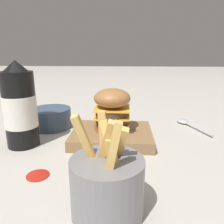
{
  "coord_description": "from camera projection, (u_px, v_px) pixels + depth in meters",
  "views": [
    {
      "loc": [
        0.01,
        -0.47,
        0.23
      ],
      "look_at": [
        -0.02,
        0.07,
        0.08
      ],
      "focal_mm": 35.0,
      "sensor_mm": 36.0,
      "label": 1
    }
  ],
  "objects": [
    {
      "name": "fries_basket",
      "position": [
        107.0,
        185.0,
        0.31
      ],
      "size": [
        0.1,
        0.1,
        0.15
      ],
      "color": "slate",
      "rests_on": "ground_plane"
    },
    {
      "name": "ketchup_bottle",
      "position": [
        20.0,
        108.0,
        0.52
      ],
      "size": [
        0.08,
        0.08,
        0.21
      ],
      "color": "black",
      "rests_on": "ground_plane"
    },
    {
      "name": "burger",
      "position": [
        112.0,
        109.0,
        0.56
      ],
      "size": [
        0.09,
        0.09,
        0.11
      ],
      "color": "#9E6638",
      "rests_on": "serving_board"
    },
    {
      "name": "spoon",
      "position": [
        186.0,
        123.0,
        0.7
      ],
      "size": [
        0.07,
        0.15,
        0.01
      ],
      "rotation": [
        0.0,
        0.0,
        1.93
      ],
      "color": "#B2B2B7",
      "rests_on": "ground_plane"
    },
    {
      "name": "ketchup_puddle",
      "position": [
        38.0,
        175.0,
        0.41
      ],
      "size": [
        0.04,
        0.04,
        0.0
      ],
      "color": "#B21E14",
      "rests_on": "ground_plane"
    },
    {
      "name": "ground_plane",
      "position": [
        120.0,
        151.0,
        0.51
      ],
      "size": [
        6.0,
        6.0,
        0.0
      ],
      "primitive_type": "plane",
      "color": "#B7B2A8"
    },
    {
      "name": "side_bowl",
      "position": [
        51.0,
        117.0,
        0.67
      ],
      "size": [
        0.12,
        0.12,
        0.06
      ],
      "color": "#384C66",
      "rests_on": "ground_plane"
    },
    {
      "name": "serving_board",
      "position": [
        112.0,
        135.0,
        0.58
      ],
      "size": [
        0.21,
        0.17,
        0.03
      ],
      "color": "olive",
      "rests_on": "ground_plane"
    }
  ]
}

